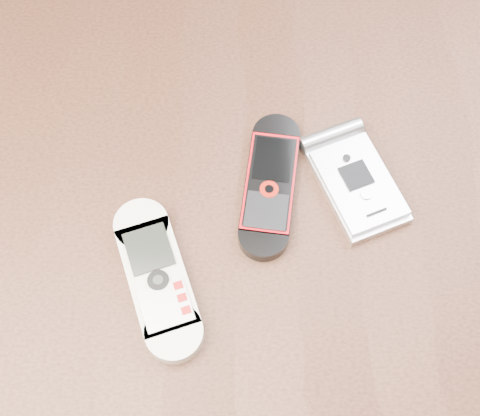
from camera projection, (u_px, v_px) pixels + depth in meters
name	position (u px, v px, depth m)	size (l,w,h in m)	color
ground	(237.00, 381.00, 1.26)	(4.00, 4.00, 0.00)	#472B19
table	(235.00, 257.00, 0.68)	(1.20, 0.80, 0.75)	black
nokia_white	(157.00, 278.00, 0.55)	(0.05, 0.14, 0.02)	silver
nokia_black_red	(270.00, 184.00, 0.59)	(0.04, 0.14, 0.01)	black
motorola_razr	(356.00, 182.00, 0.59)	(0.06, 0.11, 0.02)	silver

